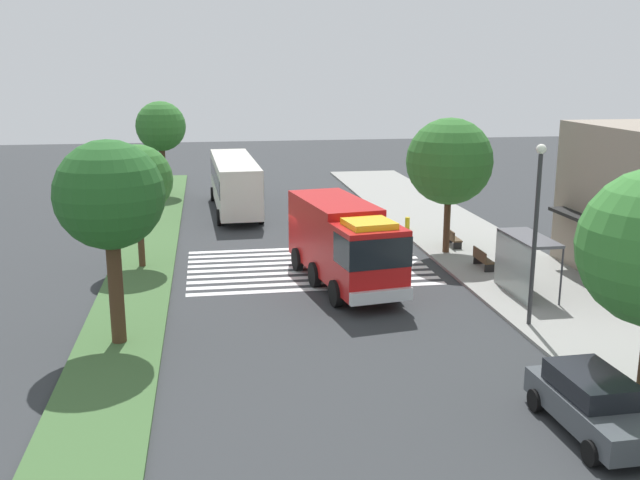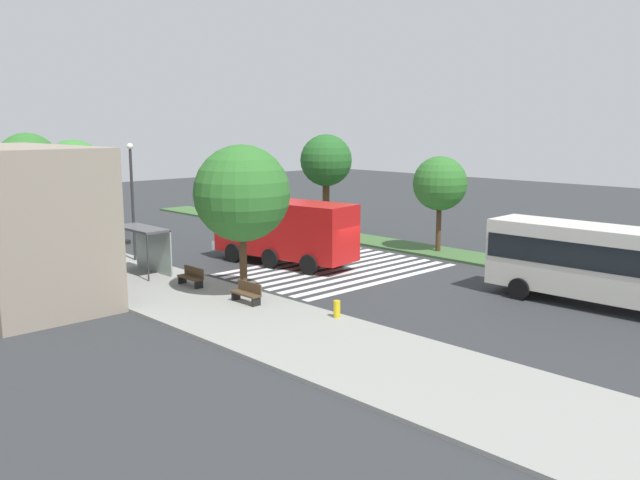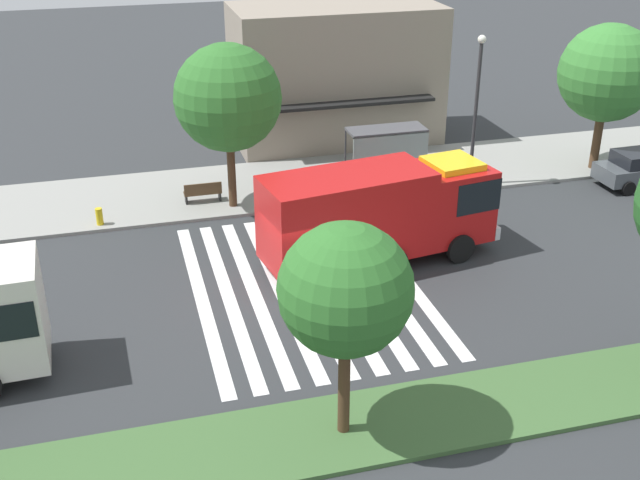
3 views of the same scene
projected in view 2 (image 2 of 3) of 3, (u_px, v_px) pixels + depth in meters
The scene contains 19 objects.
ground_plane at pixel (346, 272), 36.31m from camera, with size 120.00×120.00×0.00m, color #2D3033.
sidewalk at pixel (201, 302), 29.89m from camera, with size 60.00×5.97×0.14m, color gray.
median_strip at pixel (434, 251), 41.69m from camera, with size 60.00×3.00×0.14m, color #3D6033.
crosswalk at pixel (337, 270), 36.81m from camera, with size 7.65×11.50×0.01m.
fire_truck at pixel (281, 229), 37.98m from camera, with size 9.09×3.95×3.62m.
parked_car_west at pixel (102, 230), 45.31m from camera, with size 4.43×2.11×1.61m.
parked_car_mid at pixel (34, 213), 53.63m from camera, with size 4.76×2.08×1.66m.
transit_bus at pixel (628, 264), 28.25m from camera, with size 12.06×3.16×3.53m.
bus_stop_shelter at pixel (147, 240), 35.12m from camera, with size 3.50×1.40×2.46m.
bench_near_shelter at pixel (191, 276), 32.54m from camera, with size 1.60×0.50×0.90m.
bench_west_of_shelter at pixel (247, 293), 29.44m from camera, with size 1.60×0.50×0.90m.
street_lamp at pixel (132, 192), 38.06m from camera, with size 0.36×0.36×6.68m.
storefront_building at pixel (15, 225), 29.87m from camera, with size 10.29×5.94×6.94m.
sidewalk_tree_far_west at pixel (242, 194), 30.03m from camera, with size 4.36×4.36×6.87m.
sidewalk_tree_center at pixel (74, 175), 42.34m from camera, with size 4.42×4.42×6.76m.
sidewalk_tree_east at pixel (28, 164), 47.63m from camera, with size 4.38×4.38×7.13m.
median_tree_west at pixel (440, 184), 40.78m from camera, with size 3.31×3.31×5.83m.
median_tree_center at pixel (326, 161), 47.62m from camera, with size 3.67×3.67×7.02m.
fire_hydrant at pixel (337, 309), 27.21m from camera, with size 0.28×0.28×0.70m, color gold.
Camera 2 is at (-24.55, 25.65, 7.93)m, focal length 37.71 mm.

